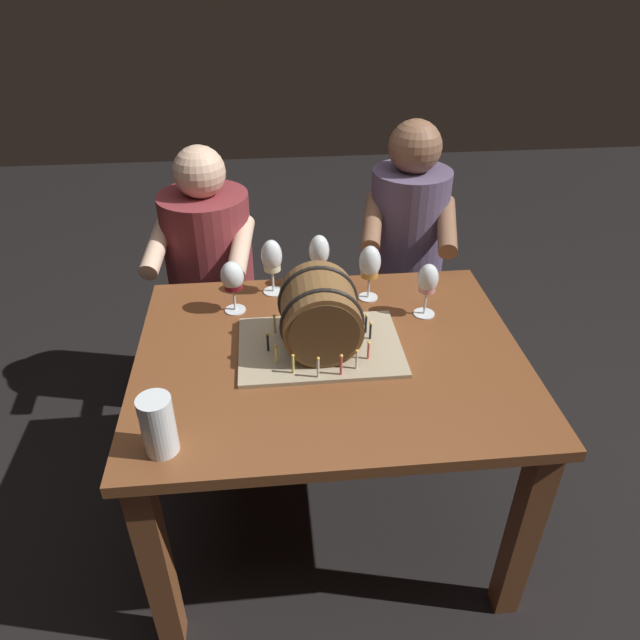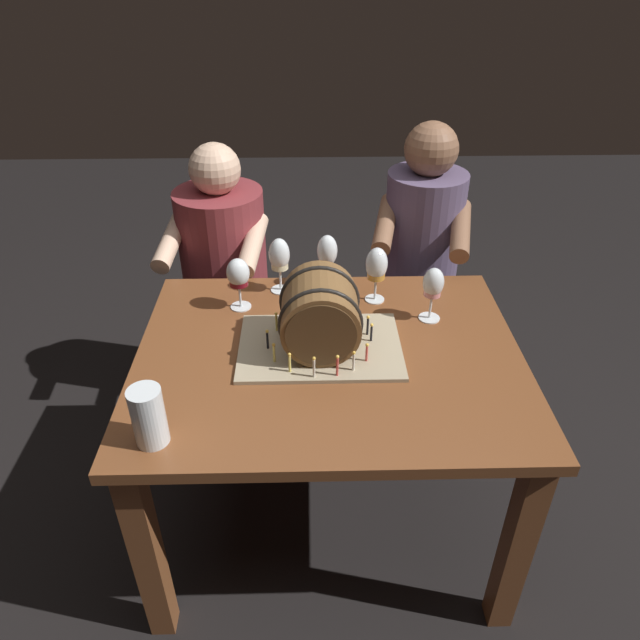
% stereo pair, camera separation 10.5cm
% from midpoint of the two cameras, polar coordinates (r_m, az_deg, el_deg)
% --- Properties ---
extents(ground_plane, '(8.00, 8.00, 0.00)m').
position_cam_midpoint_polar(ground_plane, '(2.23, 2.14, -18.29)').
color(ground_plane, black).
extents(dining_table, '(1.13, 0.90, 0.72)m').
position_cam_midpoint_polar(dining_table, '(1.80, 2.55, -6.25)').
color(dining_table, brown).
rests_on(dining_table, ground).
extents(barrel_cake, '(0.48, 0.33, 0.24)m').
position_cam_midpoint_polar(barrel_cake, '(1.68, 1.79, 0.19)').
color(barrel_cake, tan).
rests_on(barrel_cake, dining_table).
extents(wine_glass_red, '(0.07, 0.07, 0.18)m').
position_cam_midpoint_polar(wine_glass_red, '(1.88, -6.36, 4.32)').
color(wine_glass_red, white).
rests_on(wine_glass_red, dining_table).
extents(wine_glass_white, '(0.07, 0.07, 0.19)m').
position_cam_midpoint_polar(wine_glass_white, '(1.96, -2.43, 6.11)').
color(wine_glass_white, white).
rests_on(wine_glass_white, dining_table).
extents(wine_glass_amber, '(0.07, 0.07, 0.19)m').
position_cam_midpoint_polar(wine_glass_amber, '(1.92, 7.07, 5.16)').
color(wine_glass_amber, white).
rests_on(wine_glass_amber, dining_table).
extents(wine_glass_rose, '(0.07, 0.07, 0.18)m').
position_cam_midpoint_polar(wine_glass_rose, '(1.85, 12.53, 3.26)').
color(wine_glass_rose, white).
rests_on(wine_glass_rose, dining_table).
extents(wine_glass_empty, '(0.07, 0.07, 0.19)m').
position_cam_midpoint_polar(wine_glass_empty, '(1.98, 2.23, 6.58)').
color(wine_glass_empty, white).
rests_on(wine_glass_empty, dining_table).
extents(beer_pint, '(0.08, 0.08, 0.16)m').
position_cam_midpoint_polar(beer_pint, '(1.45, -14.26, -9.38)').
color(beer_pint, white).
rests_on(beer_pint, dining_table).
extents(person_seated_left, '(0.42, 0.50, 1.12)m').
position_cam_midpoint_polar(person_seated_left, '(2.47, -7.87, 3.17)').
color(person_seated_left, '#4C1B1E').
rests_on(person_seated_left, ground).
extents(person_seated_right, '(0.42, 0.50, 1.19)m').
position_cam_midpoint_polar(person_seated_right, '(2.50, 10.62, 3.68)').
color(person_seated_right, '#372D40').
rests_on(person_seated_right, ground).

